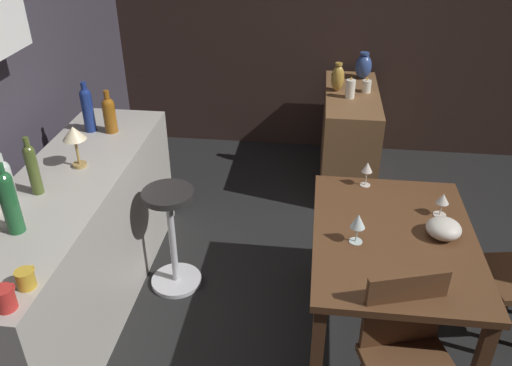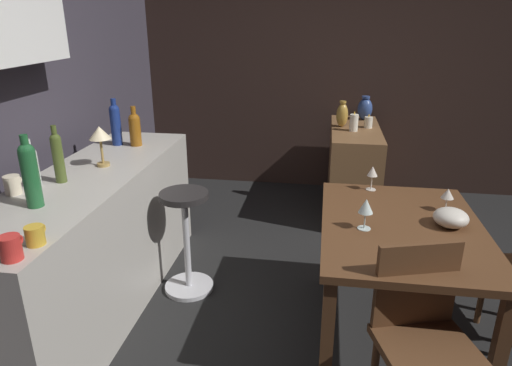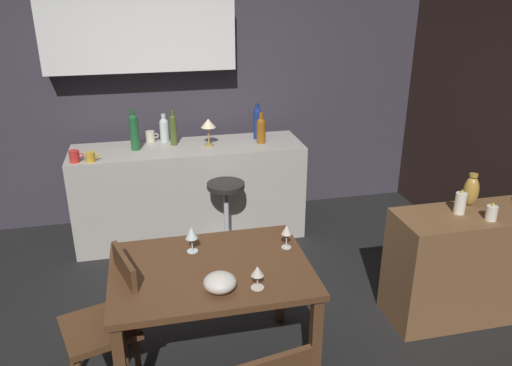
# 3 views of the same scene
# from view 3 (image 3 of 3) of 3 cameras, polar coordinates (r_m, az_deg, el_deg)

# --- Properties ---
(ground_plane) EXTENTS (9.00, 9.00, 0.00)m
(ground_plane) POSITION_cam_3_polar(r_m,az_deg,el_deg) (3.66, -5.35, -16.98)
(ground_plane) COLOR black
(wall_kitchen_back) EXTENTS (5.20, 0.33, 2.60)m
(wall_kitchen_back) POSITION_cam_3_polar(r_m,az_deg,el_deg) (4.99, -9.95, 11.54)
(wall_kitchen_back) COLOR #38333D
(wall_kitchen_back) RESTS_ON ground_plane
(dining_table) EXTENTS (1.17, 0.85, 0.74)m
(dining_table) POSITION_cam_3_polar(r_m,az_deg,el_deg) (3.04, -5.15, -11.05)
(dining_table) COLOR #56351E
(dining_table) RESTS_ON ground_plane
(kitchen_counter) EXTENTS (2.10, 0.60, 0.90)m
(kitchen_counter) POSITION_cam_3_polar(r_m,az_deg,el_deg) (4.75, -7.52, -1.00)
(kitchen_counter) COLOR #B2ADA3
(kitchen_counter) RESTS_ON ground_plane
(sideboard_cabinet) EXTENTS (1.10, 0.44, 0.82)m
(sideboard_cabinet) POSITION_cam_3_polar(r_m,az_deg,el_deg) (3.93, 22.87, -8.62)
(sideboard_cabinet) COLOR brown
(sideboard_cabinet) RESTS_ON ground_plane
(chair_near_window) EXTENTS (0.50, 0.50, 0.88)m
(chair_near_window) POSITION_cam_3_polar(r_m,az_deg,el_deg) (3.10, -16.34, -14.68)
(chair_near_window) COLOR #56351E
(chair_near_window) RESTS_ON ground_plane
(bar_stool) EXTENTS (0.34, 0.34, 0.72)m
(bar_stool) POSITION_cam_3_polar(r_m,az_deg,el_deg) (4.34, -3.38, -4.15)
(bar_stool) COLOR #262323
(bar_stool) RESTS_ON ground_plane
(wine_glass_left) EXTENTS (0.08, 0.08, 0.17)m
(wine_glass_left) POSITION_cam_3_polar(r_m,az_deg,el_deg) (3.10, -7.38, -5.74)
(wine_glass_left) COLOR silver
(wine_glass_left) RESTS_ON dining_table
(wine_glass_right) EXTENTS (0.07, 0.07, 0.14)m
(wine_glass_right) POSITION_cam_3_polar(r_m,az_deg,el_deg) (2.74, 0.17, -10.14)
(wine_glass_right) COLOR silver
(wine_glass_right) RESTS_ON dining_table
(wine_glass_center) EXTENTS (0.07, 0.07, 0.16)m
(wine_glass_center) POSITION_cam_3_polar(r_m,az_deg,el_deg) (3.12, 3.52, -5.46)
(wine_glass_center) COLOR silver
(wine_glass_center) RESTS_ON dining_table
(fruit_bowl) EXTENTS (0.18, 0.18, 0.10)m
(fruit_bowl) POSITION_cam_3_polar(r_m,az_deg,el_deg) (2.76, -4.15, -11.26)
(fruit_bowl) COLOR beige
(fruit_bowl) RESTS_ON dining_table
(wine_bottle_amber) EXTENTS (0.08, 0.08, 0.29)m
(wine_bottle_amber) POSITION_cam_3_polar(r_m,az_deg,el_deg) (4.62, 0.59, 6.16)
(wine_bottle_amber) COLOR #8C5114
(wine_bottle_amber) RESTS_ON kitchen_counter
(wine_bottle_green) EXTENTS (0.08, 0.08, 0.37)m
(wine_bottle_green) POSITION_cam_3_polar(r_m,az_deg,el_deg) (4.54, -13.75, 5.86)
(wine_bottle_green) COLOR #1E592D
(wine_bottle_green) RESTS_ON kitchen_counter
(wine_bottle_clear) EXTENTS (0.08, 0.08, 0.26)m
(wine_bottle_clear) POSITION_cam_3_polar(r_m,az_deg,el_deg) (4.74, -10.44, 6.13)
(wine_bottle_clear) COLOR silver
(wine_bottle_clear) RESTS_ON kitchen_counter
(wine_bottle_cobalt) EXTENTS (0.07, 0.07, 0.34)m
(wine_bottle_cobalt) POSITION_cam_3_polar(r_m,az_deg,el_deg) (4.74, 0.15, 7.01)
(wine_bottle_cobalt) COLOR navy
(wine_bottle_cobalt) RESTS_ON kitchen_counter
(wine_bottle_olive) EXTENTS (0.06, 0.06, 0.33)m
(wine_bottle_olive) POSITION_cam_3_polar(r_m,az_deg,el_deg) (4.62, -9.44, 6.17)
(wine_bottle_olive) COLOR #475623
(wine_bottle_olive) RESTS_ON kitchen_counter
(cup_mustard) EXTENTS (0.11, 0.08, 0.08)m
(cup_mustard) POSITION_cam_3_polar(r_m,az_deg,el_deg) (4.37, -18.37, 2.84)
(cup_mustard) COLOR gold
(cup_mustard) RESTS_ON kitchen_counter
(cup_red) EXTENTS (0.12, 0.08, 0.10)m
(cup_red) POSITION_cam_3_polar(r_m,az_deg,el_deg) (4.40, -20.02, 2.87)
(cup_red) COLOR red
(cup_red) RESTS_ON kitchen_counter
(cup_cream) EXTENTS (0.12, 0.08, 0.10)m
(cup_cream) POSITION_cam_3_polar(r_m,az_deg,el_deg) (4.79, -11.96, 5.23)
(cup_cream) COLOR beige
(cup_cream) RESTS_ON kitchen_counter
(counter_lamp) EXTENTS (0.13, 0.13, 0.26)m
(counter_lamp) POSITION_cam_3_polar(r_m,az_deg,el_deg) (4.54, -5.46, 6.60)
(counter_lamp) COLOR #A58447
(counter_lamp) RESTS_ON kitchen_counter
(pillar_candle_tall) EXTENTS (0.07, 0.07, 0.13)m
(pillar_candle_tall) POSITION_cam_3_polar(r_m,az_deg,el_deg) (3.67, 25.30, -3.12)
(pillar_candle_tall) COLOR white
(pillar_candle_tall) RESTS_ON sideboard_cabinet
(pillar_candle_short) EXTENTS (0.08, 0.08, 0.18)m
(pillar_candle_short) POSITION_cam_3_polar(r_m,az_deg,el_deg) (3.68, 22.29, -2.14)
(pillar_candle_short) COLOR white
(pillar_candle_short) RESTS_ON sideboard_cabinet
(vase_brass) EXTENTS (0.11, 0.11, 0.24)m
(vase_brass) POSITION_cam_3_polar(r_m,az_deg,el_deg) (3.82, 23.35, -0.80)
(vase_brass) COLOR #B78C38
(vase_brass) RESTS_ON sideboard_cabinet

